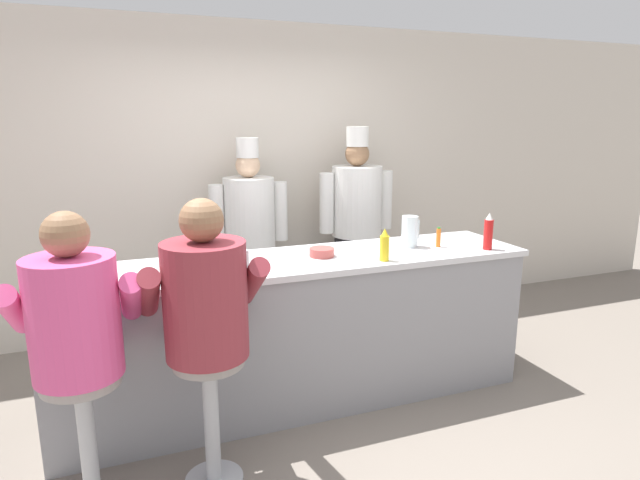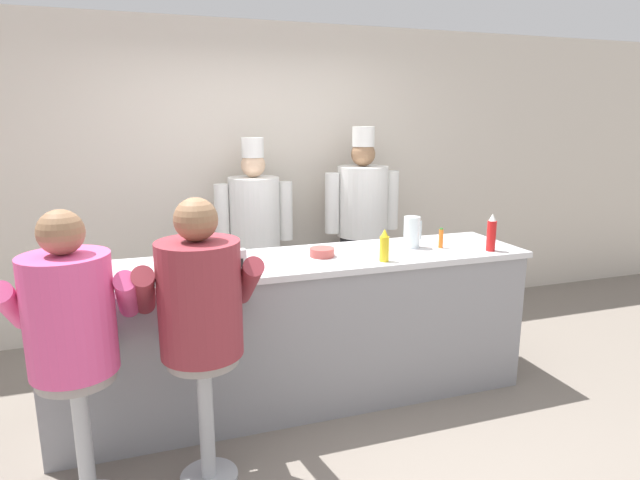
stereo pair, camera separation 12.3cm
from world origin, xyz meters
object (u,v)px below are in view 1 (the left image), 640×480
object	(u,v)px
cook_in_whites_near	(250,230)
ketchup_bottle_red	(488,232)
mustard_bottle_yellow	(384,246)
coffee_mug_blue	(70,281)
cook_in_whites_far	(356,218)
napkin_dispenser_chrome	(239,263)
diner_seated_pink	(76,326)
cereal_bowl	(322,252)
hot_sauce_bottle_orange	(438,237)
breakfast_plate	(131,282)
diner_seated_maroon	(205,308)
water_pitcher_clear	(410,231)

from	to	relation	value
cook_in_whites_near	ketchup_bottle_red	bearing A→B (deg)	-47.40
ketchup_bottle_red	mustard_bottle_yellow	xyz separation A→B (m)	(-0.81, -0.02, -0.02)
coffee_mug_blue	cook_in_whites_far	size ratio (longest dim) A/B	0.07
napkin_dispenser_chrome	diner_seated_pink	xyz separation A→B (m)	(-0.85, -0.40, -0.12)
ketchup_bottle_red	cook_in_whites_near	size ratio (longest dim) A/B	0.15
cereal_bowl	napkin_dispenser_chrome	bearing A→B (deg)	-159.23
hot_sauce_bottle_orange	coffee_mug_blue	world-z (taller)	hot_sauce_bottle_orange
hot_sauce_bottle_orange	breakfast_plate	world-z (taller)	hot_sauce_bottle_orange
cook_in_whites_far	cook_in_whites_near	bearing A→B (deg)	176.97
coffee_mug_blue	cook_in_whites_near	size ratio (longest dim) A/B	0.07
breakfast_plate	cereal_bowl	size ratio (longest dim) A/B	1.42
coffee_mug_blue	diner_seated_maroon	world-z (taller)	diner_seated_maroon
mustard_bottle_yellow	water_pitcher_clear	xyz separation A→B (m)	(0.34, 0.28, 0.01)
mustard_bottle_yellow	diner_seated_maroon	bearing A→B (deg)	-162.42
hot_sauce_bottle_orange	napkin_dispenser_chrome	size ratio (longest dim) A/B	0.96
mustard_bottle_yellow	cereal_bowl	distance (m)	0.42
cook_in_whites_far	hot_sauce_bottle_orange	bearing A→B (deg)	-86.30
cereal_bowl	cook_in_whites_far	size ratio (longest dim) A/B	0.09
cereal_bowl	diner_seated_maroon	xyz separation A→B (m)	(-0.86, -0.62, -0.06)
water_pitcher_clear	cook_in_whites_near	bearing A→B (deg)	126.16
water_pitcher_clear	coffee_mug_blue	world-z (taller)	water_pitcher_clear
ketchup_bottle_red	breakfast_plate	xyz separation A→B (m)	(-2.34, 0.04, -0.11)
cereal_bowl	diner_seated_pink	distance (m)	1.58
hot_sauce_bottle_orange	cereal_bowl	bearing A→B (deg)	177.26
diner_seated_pink	cook_in_whites_near	distance (m)	2.24
coffee_mug_blue	diner_seated_maroon	distance (m)	0.79
coffee_mug_blue	diner_seated_pink	xyz separation A→B (m)	(0.05, -0.46, -0.09)
ketchup_bottle_red	breakfast_plate	size ratio (longest dim) A/B	1.11
diner_seated_pink	diner_seated_maroon	xyz separation A→B (m)	(0.59, 0.00, 0.01)
mustard_bottle_yellow	water_pitcher_clear	distance (m)	0.44
ketchup_bottle_red	cook_in_whites_near	bearing A→B (deg)	132.60
mustard_bottle_yellow	cereal_bowl	world-z (taller)	mustard_bottle_yellow
cereal_bowl	cook_in_whites_near	distance (m)	1.24
napkin_dispenser_chrome	cereal_bowl	bearing A→B (deg)	20.77
mustard_bottle_yellow	cook_in_whites_near	size ratio (longest dim) A/B	0.12
ketchup_bottle_red	cereal_bowl	distance (m)	1.17
ketchup_bottle_red	cereal_bowl	size ratio (longest dim) A/B	1.57
water_pitcher_clear	napkin_dispenser_chrome	distance (m)	1.31
cereal_bowl	diner_seated_maroon	bearing A→B (deg)	-144.23
water_pitcher_clear	cook_in_whites_far	distance (m)	1.15
mustard_bottle_yellow	coffee_mug_blue	bearing A→B (deg)	177.43
hot_sauce_bottle_orange	breakfast_plate	distance (m)	2.07
cook_in_whites_near	cereal_bowl	bearing A→B (deg)	-81.17
mustard_bottle_yellow	ketchup_bottle_red	bearing A→B (deg)	1.15
breakfast_plate	diner_seated_maroon	size ratio (longest dim) A/B	0.15
cereal_bowl	diner_seated_pink	world-z (taller)	diner_seated_pink
hot_sauce_bottle_orange	cook_in_whites_near	xyz separation A→B (m)	(-1.06, 1.27, -0.11)
coffee_mug_blue	cook_in_whites_near	bearing A→B (deg)	46.61
water_pitcher_clear	cook_in_whites_far	xyz separation A→B (m)	(0.11, 1.14, -0.11)
napkin_dispenser_chrome	diner_seated_maroon	xyz separation A→B (m)	(-0.26, -0.39, -0.11)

